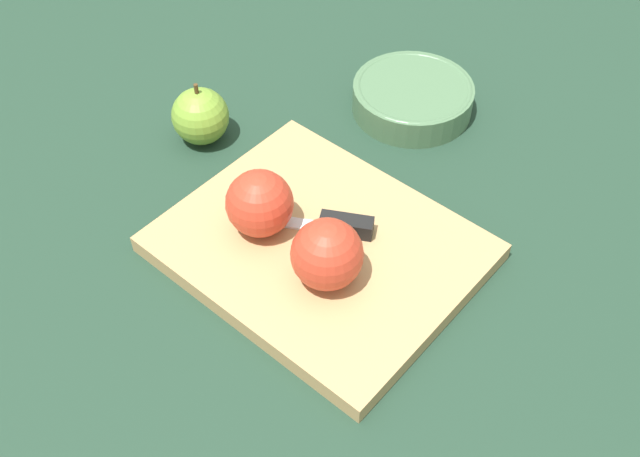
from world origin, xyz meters
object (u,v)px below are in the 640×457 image
Objects in this scene: apple_half_left at (327,255)px; apple_whole at (200,116)px; apple_half_right at (259,204)px; bowl at (413,96)px; knife at (336,225)px.

apple_whole is (0.25, -0.12, -0.02)m from apple_half_left.
bowl is (-0.03, -0.28, -0.03)m from apple_half_right.
apple_half_right is at bearing 148.70° from apple_whole.
apple_half_left is at bearing 92.57° from knife.
apple_half_left is 0.28m from apple_whole.
bowl is at bearing -102.29° from knife.
apple_half_left is 0.52× the size of knife.
apple_half_right is 0.51× the size of knife.
apple_half_left is at bearing 66.14° from apple_half_right.
apple_half_right is at bearing 83.78° from bowl.
apple_half_right is 0.08m from knife.
apple_whole reaches higher than bowl.
bowl is (-0.19, -0.19, -0.01)m from apple_whole.
apple_half_left is at bearing 155.24° from apple_whole.
apple_half_right is 0.18m from apple_whole.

